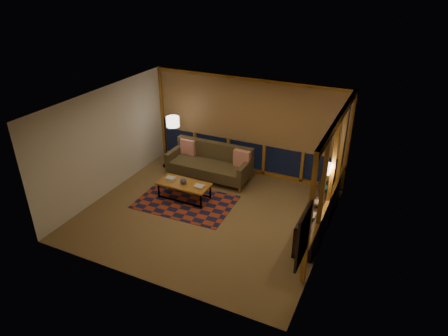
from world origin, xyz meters
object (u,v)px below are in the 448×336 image
at_px(coffee_table, 184,191).
at_px(floor_lamp, 166,140).
at_px(bookshelf, 319,211).
at_px(sofa, 209,163).

bearing_deg(coffee_table, floor_lamp, 135.21).
height_order(floor_lamp, bookshelf, floor_lamp).
bearing_deg(floor_lamp, sofa, 13.63).
height_order(coffee_table, floor_lamp, floor_lamp).
height_order(sofa, bookshelf, sofa).
xyz_separation_m(floor_lamp, bookshelf, (4.68, -1.04, -0.46)).
bearing_deg(coffee_table, sofa, 86.82).
distance_m(sofa, floor_lamp, 1.50).
relative_size(coffee_table, bookshelf, 0.46).
bearing_deg(sofa, floor_lamp, 174.01).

